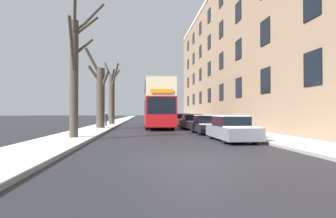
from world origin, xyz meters
TOP-DOWN VIEW (x-y plane):
  - ground_plane at (0.00, 0.00)m, footprint 320.00×320.00m
  - sidewalk_left at (-5.73, 53.00)m, footprint 2.83×130.00m
  - sidewalk_right at (5.73, 53.00)m, footprint 2.83×130.00m
  - terrace_facade_right at (11.64, 22.48)m, footprint 9.10×46.79m
  - bare_tree_left_0 at (-5.31, 6.85)m, footprint 1.80×3.65m
  - bare_tree_left_1 at (-5.42, 16.39)m, footprint 2.34×1.06m
  - bare_tree_left_2 at (-5.28, 24.84)m, footprint 2.16×3.25m
  - double_decker_bus at (-0.01, 18.26)m, footprint 2.62×10.40m
  - parked_car_0 at (3.21, 5.64)m, footprint 1.76×4.26m
  - parked_car_1 at (3.21, 10.81)m, footprint 1.90×4.06m
  - parked_car_2 at (3.21, 16.48)m, footprint 1.89×4.41m
  - parked_car_3 at (3.21, 22.30)m, footprint 1.82×3.94m
  - parked_car_4 at (3.21, 27.77)m, footprint 1.89×4.03m
  - pedestrian_left_sidewalk at (-5.37, 19.94)m, footprint 0.35×0.35m

SIDE VIEW (x-z plane):
  - ground_plane at x=0.00m, z-range 0.00..0.00m
  - sidewalk_left at x=-5.73m, z-range 0.00..0.16m
  - sidewalk_right at x=5.73m, z-range 0.00..0.16m
  - parked_car_4 at x=3.21m, z-range -0.04..1.29m
  - parked_car_1 at x=3.21m, z-range -0.05..1.31m
  - parked_car_0 at x=3.21m, z-range -0.05..1.34m
  - parked_car_2 at x=3.21m, z-range -0.06..1.36m
  - parked_car_3 at x=3.21m, z-range -0.06..1.42m
  - pedestrian_left_sidewalk at x=-5.37m, z-range 0.08..1.67m
  - double_decker_bus at x=-0.01m, z-range 0.29..4.84m
  - bare_tree_left_1 at x=-5.42m, z-range -0.57..6.83m
  - bare_tree_left_2 at x=-5.28m, z-range -0.26..7.59m
  - bare_tree_left_0 at x=-5.31m, z-range -0.19..7.90m
  - terrace_facade_right at x=11.64m, z-range 0.00..17.30m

